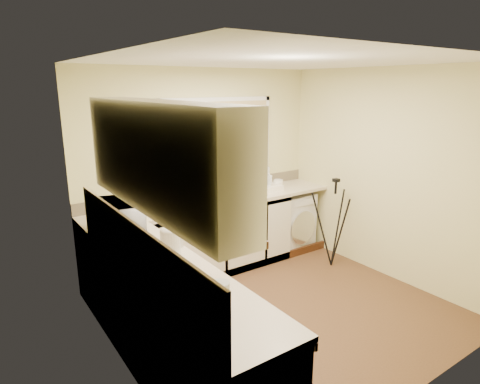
{
  "coord_description": "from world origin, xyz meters",
  "views": [
    {
      "loc": [
        -2.49,
        -2.88,
        2.24
      ],
      "look_at": [
        -0.1,
        0.55,
        1.15
      ],
      "focal_mm": 30.72,
      "sensor_mm": 36.0,
      "label": 1
    }
  ],
  "objects_px": {
    "soap_bottle_clear": "(266,169)",
    "cup_back": "(278,184)",
    "plant_c": "(224,173)",
    "plant_d": "(235,172)",
    "soap_bottle_green": "(258,169)",
    "tripod": "(334,223)",
    "kettle": "(171,243)",
    "dish_rack": "(263,188)",
    "cup_left": "(200,296)",
    "laptop": "(176,201)",
    "washing_machine": "(289,221)",
    "steel_jar": "(159,263)",
    "glass_jug": "(221,295)",
    "microwave": "(123,217)",
    "plant_b": "(202,175)"
  },
  "relations": [
    {
      "from": "soap_bottle_clear",
      "to": "cup_back",
      "type": "xyz_separation_m",
      "value": [
        0.09,
        -0.16,
        -0.18
      ]
    },
    {
      "from": "soap_bottle_clear",
      "to": "plant_c",
      "type": "bearing_deg",
      "value": 179.41
    },
    {
      "from": "plant_d",
      "to": "soap_bottle_clear",
      "type": "bearing_deg",
      "value": -2.49
    },
    {
      "from": "soap_bottle_green",
      "to": "tripod",
      "type": "bearing_deg",
      "value": -63.82
    },
    {
      "from": "kettle",
      "to": "tripod",
      "type": "distance_m",
      "value": 2.52
    },
    {
      "from": "kettle",
      "to": "cup_back",
      "type": "relative_size",
      "value": 1.55
    },
    {
      "from": "plant_c",
      "to": "plant_d",
      "type": "distance_m",
      "value": 0.18
    },
    {
      "from": "dish_rack",
      "to": "plant_c",
      "type": "relative_size",
      "value": 2.05
    },
    {
      "from": "soap_bottle_clear",
      "to": "cup_left",
      "type": "height_order",
      "value": "soap_bottle_clear"
    },
    {
      "from": "laptop",
      "to": "cup_back",
      "type": "bearing_deg",
      "value": 2.2
    },
    {
      "from": "washing_machine",
      "to": "tripod",
      "type": "relative_size",
      "value": 0.7
    },
    {
      "from": "steel_jar",
      "to": "cup_left",
      "type": "relative_size",
      "value": 0.97
    },
    {
      "from": "plant_d",
      "to": "cup_back",
      "type": "relative_size",
      "value": 1.46
    },
    {
      "from": "plant_d",
      "to": "laptop",
      "type": "bearing_deg",
      "value": -166.99
    },
    {
      "from": "tripod",
      "to": "steel_jar",
      "type": "bearing_deg",
      "value": 174.88
    },
    {
      "from": "glass_jug",
      "to": "plant_d",
      "type": "xyz_separation_m",
      "value": [
        1.72,
        2.36,
        0.17
      ]
    },
    {
      "from": "microwave",
      "to": "cup_left",
      "type": "distance_m",
      "value": 1.54
    },
    {
      "from": "plant_d",
      "to": "soap_bottle_clear",
      "type": "height_order",
      "value": "plant_d"
    },
    {
      "from": "tripod",
      "to": "laptop",
      "type": "bearing_deg",
      "value": 138.09
    },
    {
      "from": "laptop",
      "to": "glass_jug",
      "type": "bearing_deg",
      "value": -108.73
    },
    {
      "from": "microwave",
      "to": "cup_left",
      "type": "height_order",
      "value": "microwave"
    },
    {
      "from": "plant_d",
      "to": "cup_back",
      "type": "bearing_deg",
      "value": -17.55
    },
    {
      "from": "soap_bottle_green",
      "to": "cup_back",
      "type": "bearing_deg",
      "value": -34.93
    },
    {
      "from": "washing_machine",
      "to": "plant_d",
      "type": "xyz_separation_m",
      "value": [
        -0.77,
        0.2,
        0.75
      ]
    },
    {
      "from": "soap_bottle_green",
      "to": "cup_back",
      "type": "relative_size",
      "value": 1.61
    },
    {
      "from": "tripod",
      "to": "steel_jar",
      "type": "distance_m",
      "value": 2.72
    },
    {
      "from": "microwave",
      "to": "plant_d",
      "type": "height_order",
      "value": "plant_d"
    },
    {
      "from": "plant_d",
      "to": "cup_left",
      "type": "height_order",
      "value": "plant_d"
    },
    {
      "from": "plant_d",
      "to": "soap_bottle_green",
      "type": "xyz_separation_m",
      "value": [
        0.35,
        -0.02,
        0.01
      ]
    },
    {
      "from": "washing_machine",
      "to": "plant_c",
      "type": "xyz_separation_m",
      "value": [
        -0.95,
        0.19,
        0.76
      ]
    },
    {
      "from": "laptop",
      "to": "steel_jar",
      "type": "xyz_separation_m",
      "value": [
        -0.83,
        -1.4,
        -0.02
      ]
    },
    {
      "from": "laptop",
      "to": "tripod",
      "type": "relative_size",
      "value": 0.3
    },
    {
      "from": "kettle",
      "to": "dish_rack",
      "type": "relative_size",
      "value": 0.48
    },
    {
      "from": "cup_back",
      "to": "steel_jar",
      "type": "bearing_deg",
      "value": -148.74
    },
    {
      "from": "plant_c",
      "to": "cup_back",
      "type": "relative_size",
      "value": 1.59
    },
    {
      "from": "plant_b",
      "to": "soap_bottle_green",
      "type": "relative_size",
      "value": 1.2
    },
    {
      "from": "laptop",
      "to": "kettle",
      "type": "xyz_separation_m",
      "value": [
        -0.65,
        -1.22,
        0.04
      ]
    },
    {
      "from": "laptop",
      "to": "washing_machine",
      "type": "bearing_deg",
      "value": 1.35
    },
    {
      "from": "laptop",
      "to": "microwave",
      "type": "distance_m",
      "value": 0.91
    },
    {
      "from": "microwave",
      "to": "plant_b",
      "type": "relative_size",
      "value": 2.06
    },
    {
      "from": "dish_rack",
      "to": "glass_jug",
      "type": "bearing_deg",
      "value": -134.25
    },
    {
      "from": "kettle",
      "to": "laptop",
      "type": "bearing_deg",
      "value": 61.88
    },
    {
      "from": "steel_jar",
      "to": "soap_bottle_green",
      "type": "distance_m",
      "value": 2.69
    },
    {
      "from": "steel_jar",
      "to": "microwave",
      "type": "height_order",
      "value": "microwave"
    },
    {
      "from": "soap_bottle_green",
      "to": "cup_left",
      "type": "xyz_separation_m",
      "value": [
        -2.14,
        -2.21,
        -0.21
      ]
    },
    {
      "from": "glass_jug",
      "to": "steel_jar",
      "type": "height_order",
      "value": "glass_jug"
    },
    {
      "from": "soap_bottle_green",
      "to": "microwave",
      "type": "bearing_deg",
      "value": -162.06
    },
    {
      "from": "steel_jar",
      "to": "microwave",
      "type": "relative_size",
      "value": 0.18
    },
    {
      "from": "plant_b",
      "to": "cup_left",
      "type": "relative_size",
      "value": 2.64
    },
    {
      "from": "microwave",
      "to": "soap_bottle_clear",
      "type": "bearing_deg",
      "value": -60.16
    }
  ]
}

